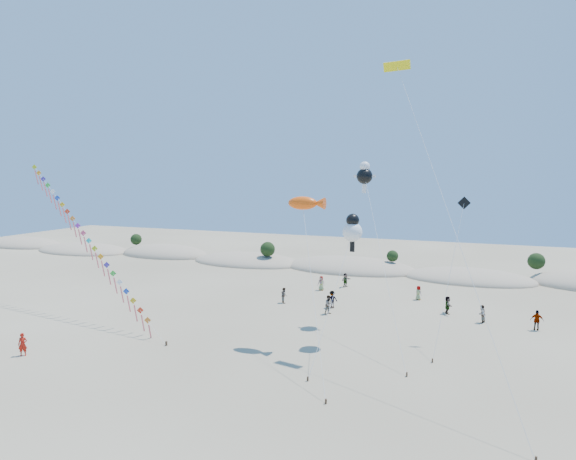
# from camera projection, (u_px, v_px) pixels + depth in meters

# --- Properties ---
(ground) EXTENTS (160.00, 160.00, 0.00)m
(ground) POSITION_uv_depth(u_px,v_px,m) (156.00, 415.00, 26.91)
(ground) COLOR #84765C
(ground) RESTS_ON ground
(dune_ridge) EXTENTS (145.30, 11.49, 5.57)m
(dune_ridge) POSITION_uv_depth(u_px,v_px,m) (357.00, 269.00, 68.37)
(dune_ridge) COLOR gray
(dune_ridge) RESTS_ON ground
(kite_train) EXTENTS (22.99, 8.69, 15.16)m
(kite_train) POSITION_uv_depth(u_px,v_px,m) (84.00, 235.00, 45.65)
(kite_train) COLOR #3F2D1E
(kite_train) RESTS_ON ground
(fish_kite) EXTENTS (6.11, 10.20, 11.72)m
(fish_kite) POSITION_uv_depth(u_px,v_px,m) (307.00, 203.00, 37.49)
(fish_kite) COLOR #3F2D1E
(fish_kite) RESTS_ON ground
(cartoon_kite_low) EXTENTS (1.68, 9.14, 10.38)m
(cartoon_kite_low) POSITION_uv_depth(u_px,v_px,m) (352.00, 230.00, 37.71)
(cartoon_kite_low) COLOR #3F2D1E
(cartoon_kite_low) RESTS_ON ground
(cartoon_kite_high) EXTENTS (6.57, 12.15, 14.60)m
(cartoon_kite_high) POSITION_uv_depth(u_px,v_px,m) (365.00, 175.00, 43.04)
(cartoon_kite_high) COLOR #3F2D1E
(cartoon_kite_high) RESTS_ON ground
(parafoil_kite) EXTENTS (10.02, 13.99, 21.82)m
(parafoil_kite) POSITION_uv_depth(u_px,v_px,m) (400.00, 74.00, 35.35)
(parafoil_kite) COLOR #3F2D1E
(parafoil_kite) RESTS_ON ground
(dark_kite) EXTENTS (2.15, 6.52, 11.68)m
(dark_kite) POSITION_uv_depth(u_px,v_px,m) (457.00, 239.00, 37.48)
(dark_kite) COLOR #3F2D1E
(dark_kite) RESTS_ON ground
(flyer_foreground) EXTENTS (0.75, 0.68, 1.72)m
(flyer_foreground) POSITION_uv_depth(u_px,v_px,m) (23.00, 344.00, 35.68)
(flyer_foreground) COLOR #A9170D
(flyer_foreground) RESTS_ON ground
(beachgoers) EXTENTS (29.54, 13.12, 1.85)m
(beachgoers) POSITION_uv_depth(u_px,v_px,m) (403.00, 301.00, 48.17)
(beachgoers) COLOR slate
(beachgoers) RESTS_ON ground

